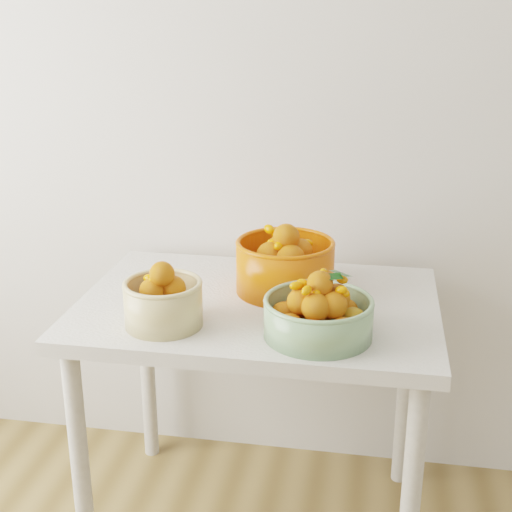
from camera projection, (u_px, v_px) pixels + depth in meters
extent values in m
cube|color=silver|center=(357.00, 70.00, 2.13)|extent=(4.00, 0.04, 2.70)
cube|color=silver|center=(258.00, 308.00, 2.01)|extent=(1.00, 0.70, 0.04)
cylinder|color=silver|center=(80.00, 465.00, 1.93)|extent=(0.05, 0.05, 0.71)
cylinder|color=silver|center=(411.00, 502.00, 1.79)|extent=(0.05, 0.05, 0.71)
cylinder|color=silver|center=(147.00, 365.00, 2.47)|extent=(0.05, 0.05, 0.71)
cylinder|color=silver|center=(405.00, 387.00, 2.33)|extent=(0.05, 0.05, 0.71)
cylinder|color=#D2BB80|center=(163.00, 304.00, 1.83)|extent=(0.24, 0.24, 0.11)
torus|color=#D2BB80|center=(162.00, 284.00, 1.81)|extent=(0.24, 0.24, 0.01)
sphere|color=#D1660C|center=(183.00, 310.00, 1.83)|extent=(0.07, 0.07, 0.07)
sphere|color=orange|center=(169.00, 301.00, 1.88)|extent=(0.07, 0.07, 0.07)
sphere|color=orange|center=(145.00, 307.00, 1.84)|extent=(0.06, 0.06, 0.06)
sphere|color=orange|center=(158.00, 317.00, 1.79)|extent=(0.07, 0.07, 0.07)
sphere|color=orange|center=(164.00, 309.00, 1.84)|extent=(0.07, 0.07, 0.07)
sphere|color=orange|center=(173.00, 288.00, 1.83)|extent=(0.06, 0.06, 0.06)
sphere|color=orange|center=(152.00, 291.00, 1.81)|extent=(0.06, 0.06, 0.06)
sphere|color=orange|center=(162.00, 274.00, 1.80)|extent=(0.06, 0.06, 0.06)
ellipsoid|color=orange|center=(149.00, 278.00, 1.84)|extent=(0.04, 0.04, 0.03)
ellipsoid|color=orange|center=(154.00, 281.00, 1.80)|extent=(0.04, 0.04, 0.03)
cylinder|color=#80A879|center=(318.00, 319.00, 1.77)|extent=(0.36, 0.36, 0.10)
torus|color=#80A879|center=(319.00, 301.00, 1.76)|extent=(0.36, 0.36, 0.01)
sphere|color=#D1660C|center=(353.00, 321.00, 1.76)|extent=(0.07, 0.07, 0.07)
sphere|color=orange|center=(345.00, 312.00, 1.82)|extent=(0.07, 0.07, 0.07)
sphere|color=orange|center=(321.00, 306.00, 1.85)|extent=(0.07, 0.07, 0.07)
sphere|color=orange|center=(297.00, 308.00, 1.84)|extent=(0.07, 0.07, 0.07)
sphere|color=orange|center=(284.00, 316.00, 1.79)|extent=(0.07, 0.07, 0.07)
sphere|color=orange|center=(290.00, 328.00, 1.73)|extent=(0.07, 0.07, 0.07)
sphere|color=orange|center=(314.00, 334.00, 1.69)|extent=(0.07, 0.07, 0.07)
sphere|color=orange|center=(343.00, 331.00, 1.71)|extent=(0.07, 0.07, 0.07)
sphere|color=orange|center=(318.00, 319.00, 1.77)|extent=(0.07, 0.07, 0.07)
sphere|color=orange|center=(336.00, 297.00, 1.77)|extent=(0.07, 0.07, 0.07)
sphere|color=orange|center=(322.00, 293.00, 1.80)|extent=(0.07, 0.07, 0.07)
sphere|color=orange|center=(304.00, 294.00, 1.79)|extent=(0.06, 0.06, 0.06)
sphere|color=orange|center=(300.00, 302.00, 1.74)|extent=(0.07, 0.07, 0.07)
sphere|color=orange|center=(316.00, 307.00, 1.71)|extent=(0.07, 0.07, 0.07)
sphere|color=orange|center=(334.00, 305.00, 1.72)|extent=(0.07, 0.07, 0.07)
sphere|color=orange|center=(320.00, 284.00, 1.73)|extent=(0.07, 0.07, 0.07)
ellipsoid|color=orange|center=(324.00, 273.00, 1.79)|extent=(0.03, 0.04, 0.03)
ellipsoid|color=orange|center=(327.00, 283.00, 1.74)|extent=(0.03, 0.02, 0.02)
ellipsoid|color=orange|center=(341.00, 290.00, 1.72)|extent=(0.04, 0.03, 0.03)
ellipsoid|color=orange|center=(303.00, 283.00, 1.75)|extent=(0.04, 0.03, 0.03)
ellipsoid|color=orange|center=(322.00, 278.00, 1.75)|extent=(0.04, 0.04, 0.03)
ellipsoid|color=orange|center=(299.00, 285.00, 1.75)|extent=(0.04, 0.03, 0.03)
ellipsoid|color=orange|center=(317.00, 293.00, 1.72)|extent=(0.02, 0.03, 0.02)
ellipsoid|color=orange|center=(343.00, 293.00, 1.72)|extent=(0.04, 0.03, 0.03)
ellipsoid|color=orange|center=(318.00, 286.00, 1.74)|extent=(0.04, 0.04, 0.03)
ellipsoid|color=orange|center=(318.00, 294.00, 1.75)|extent=(0.04, 0.04, 0.03)
ellipsoid|color=orange|center=(315.00, 300.00, 1.71)|extent=(0.03, 0.04, 0.03)
ellipsoid|color=orange|center=(307.00, 290.00, 1.70)|extent=(0.04, 0.04, 0.03)
ellipsoid|color=orange|center=(327.00, 285.00, 1.76)|extent=(0.04, 0.04, 0.03)
ellipsoid|color=orange|center=(342.00, 280.00, 1.76)|extent=(0.04, 0.04, 0.03)
ellipsoid|color=orange|center=(309.00, 287.00, 1.75)|extent=(0.04, 0.03, 0.03)
ellipsoid|color=orange|center=(296.00, 286.00, 1.73)|extent=(0.04, 0.04, 0.03)
cylinder|color=#E7500A|center=(285.00, 267.00, 2.05)|extent=(0.31, 0.31, 0.15)
torus|color=#E7500A|center=(285.00, 243.00, 2.02)|extent=(0.32, 0.32, 0.01)
sphere|color=#D1660C|center=(314.00, 275.00, 2.04)|extent=(0.08, 0.08, 0.08)
sphere|color=orange|center=(302.00, 266.00, 2.12)|extent=(0.08, 0.08, 0.08)
sphere|color=orange|center=(275.00, 264.00, 2.13)|extent=(0.08, 0.08, 0.08)
sphere|color=orange|center=(256.00, 272.00, 2.07)|extent=(0.08, 0.08, 0.08)
sphere|color=orange|center=(268.00, 283.00, 1.99)|extent=(0.08, 0.08, 0.08)
sphere|color=orange|center=(298.00, 284.00, 1.98)|extent=(0.08, 0.08, 0.08)
sphere|color=orange|center=(285.00, 274.00, 2.05)|extent=(0.08, 0.08, 0.08)
sphere|color=orange|center=(300.00, 252.00, 2.05)|extent=(0.08, 0.08, 0.08)
sphere|color=orange|center=(280.00, 249.00, 2.08)|extent=(0.08, 0.08, 0.08)
sphere|color=orange|center=(270.00, 255.00, 2.02)|extent=(0.08, 0.08, 0.08)
sphere|color=orange|center=(290.00, 259.00, 1.99)|extent=(0.08, 0.08, 0.08)
sphere|color=orange|center=(286.00, 237.00, 2.01)|extent=(0.08, 0.08, 0.08)
ellipsoid|color=orange|center=(284.00, 234.00, 2.02)|extent=(0.05, 0.05, 0.04)
ellipsoid|color=orange|center=(307.00, 243.00, 2.05)|extent=(0.05, 0.04, 0.03)
ellipsoid|color=orange|center=(273.00, 243.00, 2.04)|extent=(0.04, 0.04, 0.03)
ellipsoid|color=orange|center=(285.00, 242.00, 2.04)|extent=(0.03, 0.05, 0.03)
ellipsoid|color=orange|center=(279.00, 246.00, 2.01)|extent=(0.04, 0.05, 0.04)
ellipsoid|color=orange|center=(294.00, 236.00, 2.04)|extent=(0.05, 0.05, 0.04)
ellipsoid|color=orange|center=(269.00, 229.00, 2.06)|extent=(0.05, 0.05, 0.04)
ellipsoid|color=orange|center=(290.00, 244.00, 2.05)|extent=(0.04, 0.05, 0.04)
ellipsoid|color=orange|center=(275.00, 233.00, 2.07)|extent=(0.04, 0.05, 0.03)
ellipsoid|color=orange|center=(279.00, 246.00, 1.99)|extent=(0.04, 0.05, 0.03)
ellipsoid|color=orange|center=(286.00, 245.00, 2.02)|extent=(0.04, 0.05, 0.03)
ellipsoid|color=orange|center=(283.00, 238.00, 2.03)|extent=(0.05, 0.05, 0.03)
ellipsoid|color=orange|center=(290.00, 241.00, 2.03)|extent=(0.04, 0.05, 0.03)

